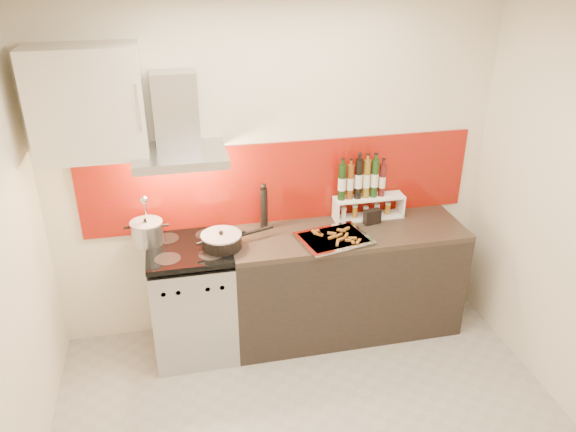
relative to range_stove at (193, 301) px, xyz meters
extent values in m
cube|color=white|center=(0.70, -1.10, 2.16)|extent=(3.40, 2.80, 0.02)
cube|color=silver|center=(0.70, 0.30, 0.86)|extent=(3.40, 0.02, 2.60)
cube|color=maroon|center=(0.75, 0.29, 0.78)|extent=(3.00, 0.02, 0.64)
cube|color=#B7B7BA|center=(0.00, 0.00, -0.02)|extent=(0.60, 0.60, 0.84)
cube|color=black|center=(0.00, -0.28, -0.11)|extent=(0.50, 0.02, 0.40)
cube|color=#B7B7BA|center=(0.00, -0.28, 0.28)|extent=(0.56, 0.02, 0.12)
cube|color=#FF190C|center=(0.00, -0.29, 0.28)|extent=(0.10, 0.01, 0.04)
cube|color=black|center=(0.00, 0.00, 0.45)|extent=(0.60, 0.60, 0.04)
cube|color=black|center=(1.20, 0.00, -0.01)|extent=(1.80, 0.60, 0.86)
cube|color=black|center=(1.20, 0.00, 0.44)|extent=(1.80, 0.60, 0.04)
cube|color=#B7B7BA|center=(0.00, 0.05, 1.14)|extent=(0.62, 0.50, 0.06)
cube|color=#B7B7BA|center=(0.00, 0.20, 1.42)|extent=(0.30, 0.18, 0.50)
sphere|color=#FFD18C|center=(-0.15, 0.05, 1.10)|extent=(0.07, 0.07, 0.07)
sphere|color=#FFD18C|center=(0.15, 0.05, 1.10)|extent=(0.07, 0.07, 0.07)
cube|color=beige|center=(-0.55, 0.13, 1.51)|extent=(0.70, 0.35, 0.72)
cylinder|color=#B7B7BA|center=(-0.28, 0.12, 0.55)|extent=(0.23, 0.23, 0.16)
cylinder|color=#99999E|center=(-0.28, 0.12, 0.63)|extent=(0.23, 0.23, 0.01)
sphere|color=black|center=(-0.28, 0.12, 0.65)|extent=(0.03, 0.03, 0.03)
cylinder|color=black|center=(0.23, -0.06, 0.51)|extent=(0.29, 0.29, 0.09)
cylinder|color=#99999E|center=(0.23, -0.06, 0.56)|extent=(0.29, 0.29, 0.01)
sphere|color=black|center=(0.23, -0.06, 0.59)|extent=(0.03, 0.03, 0.03)
cylinder|color=black|center=(0.50, 0.03, 0.52)|extent=(0.27, 0.11, 0.03)
cylinder|color=silver|center=(-0.28, 0.09, 0.53)|extent=(0.09, 0.09, 0.15)
cylinder|color=silver|center=(-0.27, 0.09, 0.72)|extent=(0.01, 0.07, 0.27)
sphere|color=silver|center=(-0.27, 0.03, 0.85)|extent=(0.06, 0.06, 0.06)
cylinder|color=black|center=(0.59, 0.19, 0.62)|extent=(0.06, 0.06, 0.33)
sphere|color=black|center=(0.59, 0.19, 0.81)|extent=(0.05, 0.05, 0.05)
cube|color=white|center=(1.42, 0.19, 0.47)|extent=(0.56, 0.15, 0.01)
cube|color=white|center=(1.15, 0.19, 0.55)|extent=(0.02, 0.15, 0.16)
cube|color=white|center=(1.69, 0.19, 0.55)|extent=(0.02, 0.15, 0.16)
cube|color=white|center=(1.42, 0.19, 0.63)|extent=(0.56, 0.15, 0.02)
cylinder|color=black|center=(1.20, 0.19, 0.78)|extent=(0.06, 0.06, 0.29)
cylinder|color=#623410|center=(1.26, 0.19, 0.78)|extent=(0.05, 0.05, 0.28)
cylinder|color=black|center=(1.33, 0.19, 0.80)|extent=(0.06, 0.06, 0.32)
cylinder|color=brown|center=(1.39, 0.19, 0.79)|extent=(0.05, 0.05, 0.31)
cylinder|color=black|center=(1.46, 0.19, 0.79)|extent=(0.06, 0.06, 0.31)
cylinder|color=#471313|center=(1.52, 0.19, 0.77)|extent=(0.05, 0.05, 0.26)
cylinder|color=beige|center=(1.22, 0.19, 0.51)|extent=(0.04, 0.04, 0.08)
cylinder|color=#9D671A|center=(1.31, 0.19, 0.52)|extent=(0.04, 0.04, 0.09)
cylinder|color=brown|center=(1.40, 0.19, 0.51)|extent=(0.04, 0.04, 0.07)
cylinder|color=silver|center=(1.50, 0.19, 0.51)|extent=(0.04, 0.04, 0.08)
cylinder|color=#8E6217|center=(1.59, 0.19, 0.52)|extent=(0.04, 0.04, 0.08)
cube|color=black|center=(1.42, 0.08, 0.52)|extent=(0.14, 0.08, 0.11)
cube|color=silver|center=(1.05, -0.11, 0.47)|extent=(0.55, 0.46, 0.01)
cube|color=silver|center=(1.05, -0.11, 0.48)|extent=(0.57, 0.48, 0.01)
cube|color=red|center=(1.05, -0.11, 0.48)|extent=(0.50, 0.41, 0.01)
cube|color=brown|center=(1.14, -0.12, 0.49)|extent=(0.05, 0.06, 0.02)
cube|color=brown|center=(1.13, -0.03, 0.49)|extent=(0.06, 0.05, 0.02)
cube|color=brown|center=(1.05, -0.06, 0.49)|extent=(0.07, 0.04, 0.02)
cube|color=brown|center=(0.96, -0.05, 0.49)|extent=(0.04, 0.07, 0.02)
cube|color=brown|center=(1.20, -0.22, 0.49)|extent=(0.06, 0.06, 0.02)
cube|color=brown|center=(1.05, -0.22, 0.49)|extent=(0.04, 0.07, 0.02)
cube|color=brown|center=(1.16, -0.21, 0.49)|extent=(0.03, 0.07, 0.02)
cube|color=brown|center=(1.09, -0.17, 0.49)|extent=(0.07, 0.04, 0.02)
cube|color=brown|center=(0.96, -0.02, 0.49)|extent=(0.02, 0.07, 0.02)
cube|color=brown|center=(1.18, -0.17, 0.49)|extent=(0.07, 0.03, 0.02)
cube|color=brown|center=(1.18, -0.02, 0.49)|extent=(0.06, 0.05, 0.02)
cube|color=brown|center=(0.94, -0.01, 0.49)|extent=(0.06, 0.06, 0.02)
cube|color=brown|center=(0.94, -0.05, 0.49)|extent=(0.06, 0.06, 0.02)
cube|color=brown|center=(1.09, -0.10, 0.49)|extent=(0.06, 0.05, 0.02)
cube|color=brown|center=(1.15, -0.20, 0.49)|extent=(0.07, 0.04, 0.02)
cube|color=brown|center=(1.04, -0.12, 0.49)|extent=(0.07, 0.04, 0.02)
camera|label=1|loc=(-0.05, -3.58, 2.44)|focal=35.00mm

